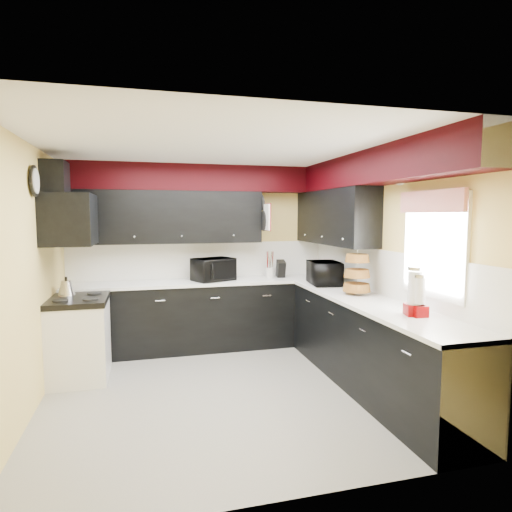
{
  "coord_description": "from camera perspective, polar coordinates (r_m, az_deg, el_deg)",
  "views": [
    {
      "loc": [
        -0.77,
        -4.25,
        1.83
      ],
      "look_at": [
        0.57,
        0.88,
        1.32
      ],
      "focal_mm": 30.0,
      "sensor_mm": 36.0,
      "label": 1
    }
  ],
  "objects": [
    {
      "name": "pan_top",
      "position": [
        6.02,
        0.71,
        7.12
      ],
      "size": [
        0.03,
        0.22,
        0.4
      ],
      "primitive_type": null,
      "color": "black",
      "rests_on": "upper_back"
    },
    {
      "name": "stove",
      "position": [
        5.24,
        -22.45,
        -10.41
      ],
      "size": [
        0.6,
        0.75,
        0.86
      ],
      "primitive_type": "cube",
      "color": "white",
      "rests_on": "ground"
    },
    {
      "name": "knife_block",
      "position": [
        6.11,
        3.32,
        -1.75
      ],
      "size": [
        0.12,
        0.16,
        0.24
      ],
      "primitive_type": "cube",
      "rotation": [
        0.0,
        0.0,
        -0.08
      ],
      "color": "black",
      "rests_on": "counter_back"
    },
    {
      "name": "pan_low",
      "position": [
        6.14,
        0.39,
        4.47
      ],
      "size": [
        0.03,
        0.24,
        0.42
      ],
      "primitive_type": null,
      "color": "black",
      "rests_on": "upper_back"
    },
    {
      "name": "counter_right",
      "position": [
        4.64,
        15.04,
        -5.98
      ],
      "size": [
        0.64,
        3.02,
        0.04
      ],
      "primitive_type": "cube",
      "color": "white",
      "rests_on": "cab_right"
    },
    {
      "name": "splash_back",
      "position": [
        6.12,
        -7.32,
        -0.55
      ],
      "size": [
        3.6,
        0.02,
        0.5
      ],
      "primitive_type": "cube",
      "color": "white",
      "rests_on": "counter_back"
    },
    {
      "name": "kettle",
      "position": [
        5.33,
        -23.96,
        -3.91
      ],
      "size": [
        0.21,
        0.21,
        0.17
      ],
      "primitive_type": null,
      "rotation": [
        0.0,
        0.0,
        0.13
      ],
      "color": "#AEAEB2",
      "rests_on": "cooktop"
    },
    {
      "name": "hood_duct",
      "position": [
        5.1,
        -25.21,
        9.15
      ],
      "size": [
        0.24,
        0.4,
        0.4
      ],
      "primitive_type": "cube",
      "color": "black",
      "rests_on": "wall_left"
    },
    {
      "name": "cab_right",
      "position": [
        4.76,
        14.9,
        -11.54
      ],
      "size": [
        0.6,
        3.0,
        0.9
      ],
      "primitive_type": "cube",
      "color": "black",
      "rests_on": "ground"
    },
    {
      "name": "clock",
      "position": [
        4.62,
        -27.44,
        8.87
      ],
      "size": [
        0.03,
        0.3,
        0.3
      ],
      "primitive_type": null,
      "color": "black",
      "rests_on": "wall_left"
    },
    {
      "name": "soffit_right",
      "position": [
        4.74,
        16.03,
        11.29
      ],
      "size": [
        0.36,
        3.24,
        0.35
      ],
      "primitive_type": "cube",
      "color": "black",
      "rests_on": "wall_right"
    },
    {
      "name": "valance",
      "position": [
        4.18,
        22.26,
        6.75
      ],
      "size": [
        0.04,
        0.88,
        0.2
      ],
      "primitive_type": "cube",
      "color": "red",
      "rests_on": "wall_right"
    },
    {
      "name": "wall_right",
      "position": [
        5.0,
        16.43,
        -1.38
      ],
      "size": [
        0.06,
        3.6,
        2.5
      ],
      "primitive_type": "cube",
      "color": "#E0C666",
      "rests_on": "ground"
    },
    {
      "name": "hood",
      "position": [
        5.06,
        -23.57,
        4.48
      ],
      "size": [
        0.5,
        0.78,
        0.55
      ],
      "primitive_type": "cube",
      "color": "black",
      "rests_on": "wall_left"
    },
    {
      "name": "wall_back",
      "position": [
        6.13,
        -7.34,
        0.02
      ],
      "size": [
        3.6,
        0.06,
        2.5
      ],
      "primitive_type": "cube",
      "color": "#E0C666",
      "rests_on": "ground"
    },
    {
      "name": "cut_board",
      "position": [
        5.78,
        1.47,
        5.2
      ],
      "size": [
        0.03,
        0.26,
        0.35
      ],
      "primitive_type": "cube",
      "color": "white",
      "rests_on": "upper_back"
    },
    {
      "name": "ceiling",
      "position": [
        4.37,
        -4.45,
        14.31
      ],
      "size": [
        3.6,
        3.6,
        0.06
      ],
      "primitive_type": "cube",
      "color": "white",
      "rests_on": "wall_back"
    },
    {
      "name": "cab_back",
      "position": [
        5.96,
        -6.87,
        -7.92
      ],
      "size": [
        3.6,
        0.6,
        0.9
      ],
      "primitive_type": "cube",
      "color": "black",
      "rests_on": "ground"
    },
    {
      "name": "splash_right",
      "position": [
        5.0,
        16.31,
        -2.07
      ],
      "size": [
        0.02,
        3.6,
        0.5
      ],
      "primitive_type": "cube",
      "color": "white",
      "rests_on": "counter_right"
    },
    {
      "name": "soffit_back",
      "position": [
        5.94,
        -7.24,
        10.24
      ],
      "size": [
        3.6,
        0.36,
        0.35
      ],
      "primitive_type": "cube",
      "color": "black",
      "rests_on": "wall_back"
    },
    {
      "name": "cooktop",
      "position": [
        5.14,
        -22.64,
        -5.46
      ],
      "size": [
        0.62,
        0.77,
        0.06
      ],
      "primitive_type": "cube",
      "color": "black",
      "rests_on": "stove"
    },
    {
      "name": "wall_left",
      "position": [
        4.41,
        -28.02,
        -2.69
      ],
      "size": [
        0.06,
        3.6,
        2.5
      ],
      "primitive_type": "cube",
      "color": "#E0C666",
      "rests_on": "ground"
    },
    {
      "name": "deco_plate",
      "position": [
        4.67,
        18.69,
        10.38
      ],
      "size": [
        0.03,
        0.24,
        0.24
      ],
      "primitive_type": null,
      "color": "white",
      "rests_on": "wall_right"
    },
    {
      "name": "microwave",
      "position": [
        5.55,
        9.15,
        -2.25
      ],
      "size": [
        0.43,
        0.58,
        0.29
      ],
      "primitive_type": "imported",
      "rotation": [
        0.0,
        0.0,
        1.44
      ],
      "color": "black",
      "rests_on": "counter_right"
    },
    {
      "name": "dispenser_b",
      "position": [
        4.01,
        20.95,
        -5.24
      ],
      "size": [
        0.13,
        0.13,
        0.33
      ],
      "primitive_type": null,
      "rotation": [
        0.0,
        0.0,
        -0.03
      ],
      "color": "#650006",
      "rests_on": "counter_right"
    },
    {
      "name": "ground",
      "position": [
        4.69,
        -4.21,
        -17.48
      ],
      "size": [
        3.6,
        3.6,
        0.0
      ],
      "primitive_type": "plane",
      "color": "gray",
      "rests_on": "ground"
    },
    {
      "name": "baskets",
      "position": [
        4.91,
        13.31,
        -2.24
      ],
      "size": [
        0.27,
        0.27,
        0.5
      ],
      "primitive_type": null,
      "color": "brown",
      "rests_on": "upper_right"
    },
    {
      "name": "pan_mid",
      "position": [
        5.89,
        1.05,
        4.72
      ],
      "size": [
        0.03,
        0.28,
        0.46
      ],
      "primitive_type": null,
      "color": "black",
      "rests_on": "upper_back"
    },
    {
      "name": "toaster_oven",
      "position": [
        5.84,
        -5.65,
        -1.79
      ],
      "size": [
        0.65,
        0.61,
        0.3
      ],
      "primitive_type": "imported",
      "rotation": [
        0.0,
        0.0,
        0.4
      ],
      "color": "black",
      "rests_on": "counter_back"
    },
    {
      "name": "upper_right",
      "position": [
        5.68,
        10.36,
        5.11
      ],
      "size": [
        0.35,
        1.8,
        0.7
      ],
      "primitive_type": "cube",
      "color": "black",
      "rests_on": "wall_right"
    },
    {
      "name": "counter_back",
      "position": [
        5.87,
        -6.92,
        -3.46
      ],
      "size": [
        3.62,
        0.64,
        0.04
      ],
      "primitive_type": "cube",
      "color": "white",
      "rests_on": "cab_back"
    },
    {
      "name": "upper_back",
      "position": [
        5.88,
        -12.04,
        5.09
      ],
      "size": [
        2.6,
        0.35,
        0.7
      ],
      "primitive_type": "cube",
      "color": "black",
      "rests_on": "wall_back"
    },
    {
      "name": "utensil_crock",
      "position": [
        6.08,
        1.88,
        -2.23
      ],
      "size": [
        0.16,
        0.16,
        0.14
      ],
      "primitive_type": "cylinder",
      "rotation": [
        0.0,
        0.0,
        -0.2
      ],
      "color": "beige",
      "rests_on": "counter_back"
    },
    {
      "name": "window",
      "position": [
        4.22,
        22.66,
        1.29
      ],
      "size": [
        0.03,
        0.86,
        0.96
      ],
      "primitive_type": null,
      "color": "white",
      "rests_on": "wall_right"
    },
    {
      "name": "dispenser_a",
      "position": [
        4.04,
        20.4,
        -4.56
      ],
      "size": [
        0.19,
        0.19,
        0.41
      ],
      "primitive_type": null,
      "rotation": [
        0.0,
        0.0,
        -0.26
      ],
      "color": "#5D000A",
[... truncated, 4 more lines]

